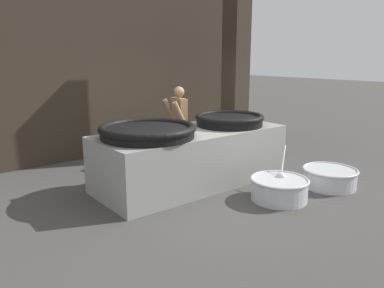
{
  "coord_description": "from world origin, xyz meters",
  "views": [
    {
      "loc": [
        -3.96,
        -4.96,
        2.21
      ],
      "look_at": [
        0.0,
        0.0,
        0.71
      ],
      "focal_mm": 35.0,
      "sensor_mm": 36.0,
      "label": 1
    }
  ],
  "objects_px": {
    "giant_wok_far": "(229,119)",
    "prep_bowl_vegetables": "(279,188)",
    "giant_wok_near": "(148,131)",
    "prep_bowl_meat": "(330,177)",
    "cook": "(179,123)"
  },
  "relations": [
    {
      "from": "giant_wok_near",
      "to": "giant_wok_far",
      "type": "relative_size",
      "value": 1.21
    },
    {
      "from": "cook",
      "to": "giant_wok_near",
      "type": "bearing_deg",
      "value": 48.77
    },
    {
      "from": "giant_wok_far",
      "to": "prep_bowl_vegetables",
      "type": "height_order",
      "value": "giant_wok_far"
    },
    {
      "from": "giant_wok_near",
      "to": "prep_bowl_vegetables",
      "type": "bearing_deg",
      "value": -45.64
    },
    {
      "from": "giant_wok_far",
      "to": "prep_bowl_meat",
      "type": "distance_m",
      "value": 2.03
    },
    {
      "from": "prep_bowl_meat",
      "to": "prep_bowl_vegetables",
      "type": "bearing_deg",
      "value": 172.37
    },
    {
      "from": "giant_wok_far",
      "to": "cook",
      "type": "height_order",
      "value": "cook"
    },
    {
      "from": "cook",
      "to": "prep_bowl_vegetables",
      "type": "bearing_deg",
      "value": 100.76
    },
    {
      "from": "giant_wok_near",
      "to": "prep_bowl_meat",
      "type": "relative_size",
      "value": 1.66
    },
    {
      "from": "giant_wok_far",
      "to": "giant_wok_near",
      "type": "bearing_deg",
      "value": 178.59
    },
    {
      "from": "cook",
      "to": "prep_bowl_meat",
      "type": "distance_m",
      "value": 3.1
    },
    {
      "from": "cook",
      "to": "prep_bowl_meat",
      "type": "bearing_deg",
      "value": 123.44
    },
    {
      "from": "giant_wok_far",
      "to": "prep_bowl_meat",
      "type": "height_order",
      "value": "giant_wok_far"
    },
    {
      "from": "giant_wok_near",
      "to": "cook",
      "type": "bearing_deg",
      "value": 38.04
    },
    {
      "from": "prep_bowl_vegetables",
      "to": "giant_wok_far",
      "type": "bearing_deg",
      "value": 78.6
    }
  ]
}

